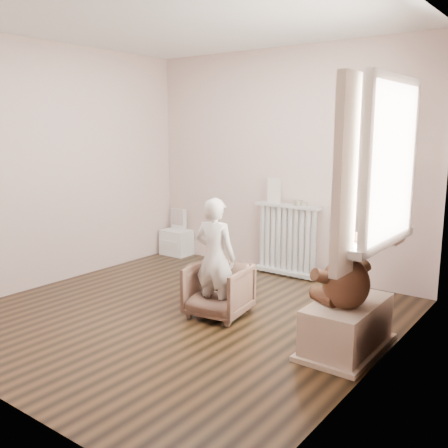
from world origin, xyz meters
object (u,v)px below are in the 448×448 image
Objects in this scene: child at (215,258)px; teddy_bear at (346,270)px; radiator at (287,243)px; toy_bench at (347,325)px; plush_cat at (392,216)px; toy_vanity at (176,235)px; armchair at (219,290)px.

child is 1.90× the size of teddy_bear.
radiator is 1.02× the size of toy_bench.
toy_bench is 0.48m from teddy_bear.
child is (0.14, -1.55, 0.17)m from radiator.
plush_cat is at bearing -33.24° from radiator.
toy_bench is at bearing -47.15° from radiator.
teddy_bear reaches higher than toy_vanity.
child is at bearing -176.71° from toy_bench.
armchair is (1.84, -1.47, -0.04)m from toy_vanity.
armchair is 1.32m from teddy_bear.
radiator is 2.03m from toy_bench.
child reaches higher than toy_bench.
radiator is 1.35× the size of toy_vanity.
armchair is 0.92× the size of teddy_bear.
plush_cat is (0.12, 0.60, 0.33)m from teddy_bear.
toy_vanity reaches higher than toy_bench.
plush_cat is (1.37, 0.51, 0.76)m from armchair.
teddy_bear is at bearing -91.61° from plush_cat.
radiator is 1.70m from toy_vanity.
toy_vanity is at bearing 133.57° from armchair.
teddy_bear is at bearing -79.95° from toy_bench.
plush_cat is at bearing 12.60° from armchair.
toy_vanity is 2.80× the size of plush_cat.
teddy_bear is (1.39, -1.59, 0.28)m from radiator.
teddy_bear is 2.56× the size of plush_cat.
toy_bench is (1.23, 0.07, -0.36)m from child.
radiator is 1.59× the size of armchair.
child reaches higher than teddy_bear.
child is (1.84, -1.52, 0.28)m from toy_vanity.
radiator is 1.47× the size of teddy_bear.
child is at bearing -147.98° from plush_cat.
child is 1.28m from toy_bench.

